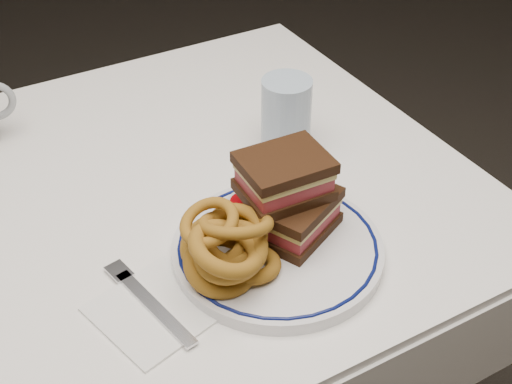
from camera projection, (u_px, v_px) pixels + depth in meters
dining_table at (79, 271)px, 1.13m from camera, size 1.27×0.87×0.75m
main_plate at (278, 249)px, 0.99m from camera, size 0.30×0.30×0.02m
reuben_sandwich at (289, 196)px, 0.98m from camera, size 0.15×0.13×0.12m
onion_rings_main at (228, 246)px, 0.92m from camera, size 0.13×0.15×0.11m
ketchup_ramekin at (246, 209)px, 1.02m from camera, size 0.06×0.06×0.03m
water_glass at (286, 116)px, 1.17m from camera, size 0.08×0.08×0.13m
napkin_fork at (154, 308)px, 0.92m from camera, size 0.17×0.19×0.01m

